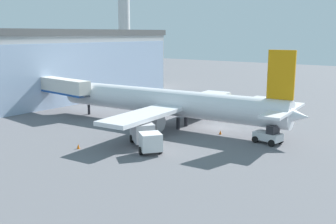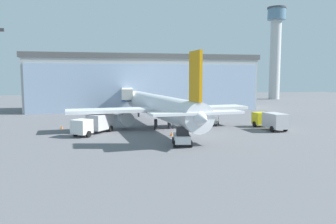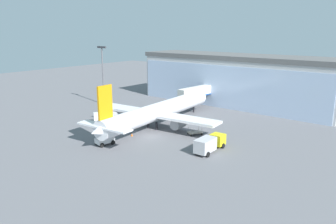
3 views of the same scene
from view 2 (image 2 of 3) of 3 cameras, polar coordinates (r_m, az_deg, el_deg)
ground at (r=47.89m, az=2.98°, el=-3.59°), size 240.00×240.00×0.00m
terminal_building at (r=83.35m, az=-4.25°, el=5.15°), size 56.69×16.48×13.63m
jet_bridge at (r=72.28m, az=-7.12°, el=3.04°), size 3.85×14.75×5.71m
control_tower at (r=130.86m, az=18.22°, el=10.90°), size 6.84×6.84×33.98m
airplane at (r=52.56m, az=-1.61°, el=0.94°), size 28.98×38.89×11.01m
catering_truck at (r=47.85m, az=-12.65°, el=-1.95°), size 6.22×7.11×2.65m
fuel_truck at (r=52.95m, az=17.39°, el=-1.33°), size 2.55×7.32×2.65m
baggage_cart at (r=55.59m, az=7.83°, el=-1.79°), size 2.83×3.22×1.50m
pushback_tug at (r=38.51m, az=2.46°, el=-4.45°), size 2.69×3.48×2.30m
safety_cone_nose at (r=45.11m, az=0.61°, el=-3.82°), size 0.36×0.36×0.55m
safety_cone_wingtip at (r=53.81m, az=-18.03°, el=-2.52°), size 0.36×0.36×0.55m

